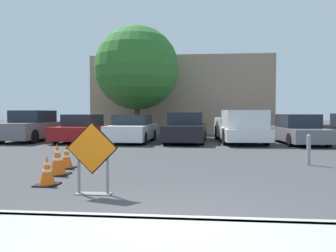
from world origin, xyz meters
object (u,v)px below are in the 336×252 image
(road_closed_sign, at_px, (92,155))
(traffic_cone_nearest, at_px, (47,171))
(parked_car_second, at_px, (83,129))
(bollard_nearest, at_px, (309,149))
(traffic_cone_third, at_px, (66,157))
(parked_car_fourth, at_px, (186,129))
(parked_car_nearest, at_px, (32,127))
(pickup_truck, at_px, (241,128))
(parked_car_fifth, at_px, (298,130))
(traffic_cone_second, at_px, (57,160))
(parked_car_third, at_px, (132,129))

(road_closed_sign, relative_size, traffic_cone_nearest, 2.18)
(parked_car_second, distance_m, bollard_nearest, 11.46)
(traffic_cone_nearest, xyz_separation_m, parked_car_second, (-2.92, 10.07, 0.34))
(traffic_cone_third, height_order, bollard_nearest, bollard_nearest)
(road_closed_sign, distance_m, parked_car_fourth, 10.69)
(parked_car_nearest, xyz_separation_m, parked_car_second, (2.70, 0.07, -0.10))
(parked_car_second, height_order, parked_car_fourth, parked_car_fourth)
(parked_car_nearest, bearing_deg, pickup_truck, -177.82)
(traffic_cone_third, height_order, parked_car_nearest, parked_car_nearest)
(traffic_cone_third, bearing_deg, parked_car_fifth, 42.94)
(parked_car_fifth, bearing_deg, traffic_cone_second, 43.10)
(parked_car_nearest, height_order, parked_car_third, parked_car_nearest)
(parked_car_third, bearing_deg, parked_car_fifth, -178.15)
(bollard_nearest, bearing_deg, pickup_truck, 98.92)
(traffic_cone_third, bearing_deg, traffic_cone_second, -79.84)
(parked_car_fourth, height_order, parked_car_fifth, parked_car_fourth)
(traffic_cone_second, xyz_separation_m, parked_car_third, (0.05, 8.65, 0.27))
(parked_car_second, xyz_separation_m, pickup_truck, (8.12, -0.04, 0.09))
(traffic_cone_nearest, height_order, parked_car_third, parked_car_third)
(traffic_cone_nearest, height_order, parked_car_fifth, parked_car_fifth)
(bollard_nearest, bearing_deg, parked_car_second, 143.27)
(traffic_cone_nearest, bearing_deg, parked_car_third, 91.28)
(parked_car_nearest, distance_m, parked_car_fourth, 8.10)
(parked_car_second, bearing_deg, bollard_nearest, 144.25)
(parked_car_fourth, bearing_deg, traffic_cone_nearest, 78.92)
(traffic_cone_third, bearing_deg, parked_car_nearest, 123.02)
(parked_car_fourth, bearing_deg, pickup_truck, -175.04)
(road_closed_sign, relative_size, traffic_cone_second, 1.74)
(road_closed_sign, height_order, parked_car_third, parked_car_third)
(bollard_nearest, bearing_deg, parked_car_third, 134.76)
(traffic_cone_second, bearing_deg, road_closed_sign, -50.45)
(parked_car_nearest, relative_size, parked_car_third, 1.09)
(parked_car_fourth, xyz_separation_m, pickup_truck, (2.72, 0.10, 0.04))
(parked_car_third, bearing_deg, parked_car_second, -4.90)
(parked_car_third, bearing_deg, road_closed_sign, 99.45)
(parked_car_second, bearing_deg, traffic_cone_nearest, 107.15)
(traffic_cone_nearest, height_order, traffic_cone_third, traffic_cone_third)
(parked_car_nearest, height_order, pickup_truck, pickup_truck)
(pickup_truck, height_order, parked_car_fifth, pickup_truck)
(parked_car_second, xyz_separation_m, parked_car_fourth, (5.40, -0.13, 0.05))
(road_closed_sign, bearing_deg, traffic_cone_third, 121.10)
(traffic_cone_third, distance_m, parked_car_third, 7.73)
(road_closed_sign, distance_m, parked_car_third, 10.52)
(traffic_cone_nearest, relative_size, parked_car_third, 0.15)
(pickup_truck, bearing_deg, traffic_cone_nearest, 59.31)
(traffic_cone_second, bearing_deg, parked_car_fourth, 72.69)
(parked_car_second, height_order, pickup_truck, pickup_truck)
(road_closed_sign, bearing_deg, traffic_cone_nearest, 150.51)
(traffic_cone_second, bearing_deg, parked_car_nearest, 120.99)
(road_closed_sign, distance_m, traffic_cone_third, 3.19)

